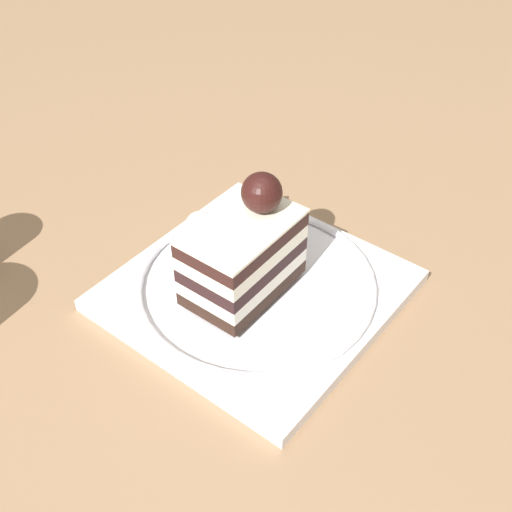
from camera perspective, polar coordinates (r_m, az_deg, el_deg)
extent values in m
plane|color=#8F6E4E|center=(0.63, 1.76, -3.63)|extent=(2.40, 2.40, 0.00)
cube|color=white|center=(0.63, 0.00, -2.97)|extent=(0.28, 0.28, 0.01)
torus|color=white|center=(0.62, 0.00, -2.31)|extent=(0.27, 0.27, 0.01)
cube|color=black|center=(0.61, -1.13, -2.18)|extent=(0.09, 0.12, 0.01)
cube|color=white|center=(0.60, -1.15, -1.21)|extent=(0.09, 0.12, 0.01)
cube|color=black|center=(0.59, -1.17, -0.20)|extent=(0.09, 0.12, 0.01)
cube|color=white|center=(0.58, -1.19, 0.83)|extent=(0.09, 0.12, 0.01)
cube|color=#311815|center=(0.57, -1.21, 1.90)|extent=(0.09, 0.12, 0.01)
cube|color=white|center=(0.57, -1.22, 2.56)|extent=(0.09, 0.12, 0.00)
sphere|color=black|center=(0.57, 0.41, 5.42)|extent=(0.04, 0.04, 0.04)
ellipsoid|color=white|center=(0.66, -4.77, 2.72)|extent=(0.03, 0.03, 0.03)
cube|color=silver|center=(0.70, 1.62, 3.89)|extent=(0.05, 0.05, 0.00)
cube|color=silver|center=(0.66, 1.59, 1.76)|extent=(0.02, 0.02, 0.00)
cube|color=silver|center=(0.65, 1.12, 0.43)|extent=(0.02, 0.02, 0.00)
cube|color=silver|center=(0.65, 1.41, 0.42)|extent=(0.02, 0.02, 0.00)
cube|color=silver|center=(0.65, 1.71, 0.42)|extent=(0.02, 0.02, 0.00)
cube|color=silver|center=(0.65, 2.00, 0.41)|extent=(0.02, 0.02, 0.00)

